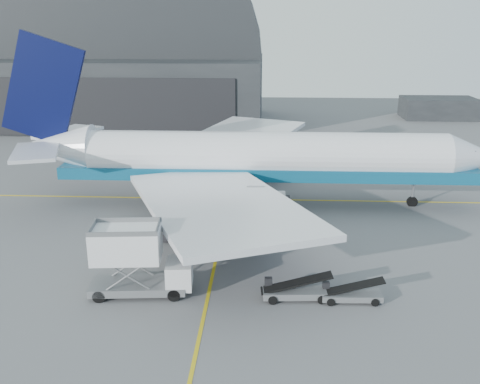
# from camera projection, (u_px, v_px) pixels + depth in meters

# --- Properties ---
(ground) EXTENTS (200.00, 200.00, 0.00)m
(ground) POSITION_uv_depth(u_px,v_px,m) (210.00, 286.00, 39.42)
(ground) COLOR #565659
(ground) RESTS_ON ground
(taxi_lines) EXTENTS (80.00, 42.12, 0.02)m
(taxi_lines) POSITION_uv_depth(u_px,v_px,m) (224.00, 223.00, 51.45)
(taxi_lines) COLOR gold
(taxi_lines) RESTS_ON ground
(hangar) EXTENTS (50.00, 28.30, 28.00)m
(hangar) POSITION_uv_depth(u_px,v_px,m) (127.00, 71.00, 99.19)
(hangar) COLOR black
(hangar) RESTS_ON ground
(distant_bldg_a) EXTENTS (14.00, 8.00, 4.00)m
(distant_bldg_a) POSITION_uv_depth(u_px,v_px,m) (437.00, 118.00, 106.07)
(distant_bldg_a) COLOR black
(distant_bldg_a) RESTS_ON ground
(airliner) EXTENTS (51.00, 49.46, 17.90)m
(airliner) POSITION_uv_depth(u_px,v_px,m) (247.00, 158.00, 55.49)
(airliner) COLOR white
(airliner) RESTS_ON ground
(catering_truck) EXTENTS (7.42, 3.30, 4.96)m
(catering_truck) POSITION_uv_depth(u_px,v_px,m) (136.00, 261.00, 37.60)
(catering_truck) COLOR slate
(catering_truck) RESTS_ON ground
(pushback_tug) EXTENTS (4.38, 2.82, 1.93)m
(pushback_tug) POSITION_uv_depth(u_px,v_px,m) (177.00, 231.00, 47.58)
(pushback_tug) COLOR black
(pushback_tug) RESTS_ON ground
(belt_loader_a) EXTENTS (5.04, 2.02, 1.90)m
(belt_loader_a) POSITION_uv_depth(u_px,v_px,m) (295.00, 291.00, 37.47)
(belt_loader_a) COLOR slate
(belt_loader_a) RESTS_ON ground
(belt_loader_b) EXTENTS (4.47, 1.70, 1.69)m
(belt_loader_b) POSITION_uv_depth(u_px,v_px,m) (351.00, 294.00, 37.17)
(belt_loader_b) COLOR slate
(belt_loader_b) RESTS_ON ground
(traffic_cone) EXTENTS (0.39, 0.39, 0.56)m
(traffic_cone) POSITION_uv_depth(u_px,v_px,m) (179.00, 254.00, 44.07)
(traffic_cone) COLOR #FF5208
(traffic_cone) RESTS_ON ground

